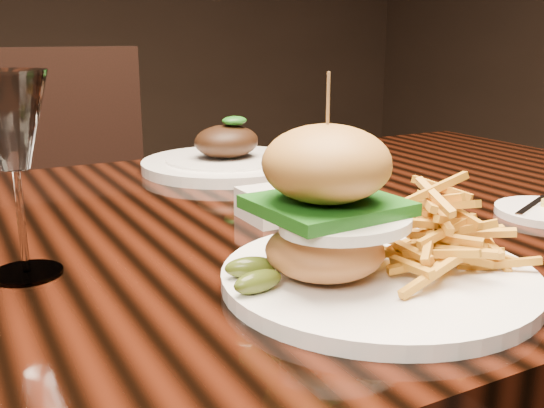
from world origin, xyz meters
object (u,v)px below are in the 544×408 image
chair_far (69,214)px  wine_glass (11,127)px  dining_table (227,275)px  burger_plate (377,231)px  far_dish (227,160)px

chair_far → wine_glass: bearing=-102.7°
wine_glass → chair_far: (0.22, 0.97, -0.36)m
dining_table → burger_plate: (0.03, -0.27, 0.13)m
far_dish → chair_far: chair_far is taller
dining_table → chair_far: size_ratio=1.68×
dining_table → far_dish: 0.33m
far_dish → chair_far: size_ratio=0.32×
dining_table → chair_far: chair_far is taller
dining_table → wine_glass: size_ratio=7.90×
burger_plate → chair_far: (-0.07, 1.16, -0.27)m
dining_table → chair_far: 0.90m
wine_glass → burger_plate: bearing=-32.8°
burger_plate → chair_far: size_ratio=0.32×
wine_glass → far_dish: 0.55m
wine_glass → chair_far: bearing=77.4°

